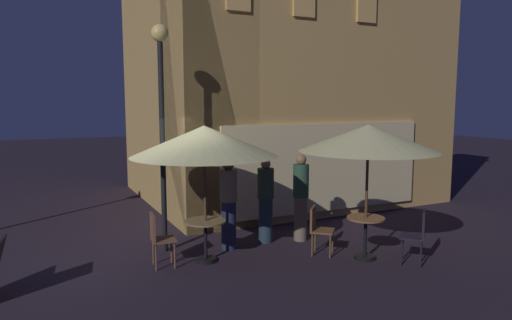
# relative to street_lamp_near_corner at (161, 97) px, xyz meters

# --- Properties ---
(ground_plane) EXTENTS (60.00, 60.00, 0.00)m
(ground_plane) POSITION_rel_street_lamp_near_corner_xyz_m (-0.46, -0.30, -2.89)
(ground_plane) COLOR #271E2A
(cafe_building) EXTENTS (7.71, 6.52, 7.18)m
(cafe_building) POSITION_rel_street_lamp_near_corner_xyz_m (3.17, 2.67, 0.69)
(cafe_building) COLOR tan
(cafe_building) RESTS_ON ground
(street_lamp_near_corner) EXTENTS (0.32, 0.32, 4.19)m
(street_lamp_near_corner) POSITION_rel_street_lamp_near_corner_xyz_m (0.00, 0.00, 0.00)
(street_lamp_near_corner) COLOR black
(street_lamp_near_corner) RESTS_ON ground
(cafe_table_0) EXTENTS (0.72, 0.72, 0.74)m
(cafe_table_0) POSITION_rel_street_lamp_near_corner_xyz_m (0.50, -0.89, -2.36)
(cafe_table_0) COLOR black
(cafe_table_0) RESTS_ON ground
(cafe_table_1) EXTENTS (0.67, 0.67, 0.76)m
(cafe_table_1) POSITION_rel_street_lamp_near_corner_xyz_m (3.13, -2.00, -2.36)
(cafe_table_1) COLOR black
(cafe_table_1) RESTS_ON ground
(patio_umbrella_0) EXTENTS (2.54, 2.54, 2.41)m
(patio_umbrella_0) POSITION_rel_street_lamp_near_corner_xyz_m (0.50, -0.89, -0.76)
(patio_umbrella_0) COLOR black
(patio_umbrella_0) RESTS_ON ground
(patio_umbrella_1) EXTENTS (2.44, 2.44, 2.42)m
(patio_umbrella_1) POSITION_rel_street_lamp_near_corner_xyz_m (3.13, -2.00, -0.72)
(patio_umbrella_1) COLOR black
(patio_umbrella_1) RESTS_ON ground
(cafe_chair_0) EXTENTS (0.43, 0.43, 0.94)m
(cafe_chair_0) POSITION_rel_street_lamp_near_corner_xyz_m (-0.32, -0.81, -2.33)
(cafe_chair_0) COLOR brown
(cafe_chair_0) RESTS_ON ground
(cafe_chair_1) EXTENTS (0.56, 0.56, 0.97)m
(cafe_chair_1) POSITION_rel_street_lamp_near_corner_xyz_m (3.73, -2.65, -2.31)
(cafe_chair_1) COLOR black
(cafe_chair_1) RESTS_ON ground
(cafe_chair_2) EXTENTS (0.58, 0.58, 0.89)m
(cafe_chair_2) POSITION_rel_street_lamp_near_corner_xyz_m (2.50, -1.42, -2.36)
(cafe_chair_2) COLOR brown
(cafe_chair_2) RESTS_ON ground
(patron_standing_0) EXTENTS (0.32, 0.32, 1.76)m
(patron_standing_0) POSITION_rel_street_lamp_near_corner_xyz_m (2.67, -0.53, -2.00)
(patron_standing_0) COLOR #736654
(patron_standing_0) RESTS_ON ground
(patron_standing_1) EXTENTS (0.34, 0.34, 1.74)m
(patron_standing_1) POSITION_rel_street_lamp_near_corner_xyz_m (1.14, -0.40, -2.01)
(patron_standing_1) COLOR #242845
(patron_standing_1) RESTS_ON ground
(patron_standing_2) EXTENTS (0.33, 0.33, 1.68)m
(patron_standing_2) POSITION_rel_street_lamp_near_corner_xyz_m (1.98, -0.32, -2.04)
(patron_standing_2) COLOR #233644
(patron_standing_2) RESTS_ON ground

